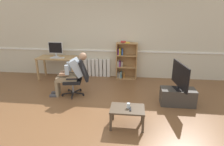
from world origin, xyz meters
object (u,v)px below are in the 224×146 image
at_px(tv_screen, 180,76).
at_px(imac_monitor, 56,48).
at_px(drinking_glass, 128,106).
at_px(bookshelf, 125,61).
at_px(radiator, 97,68).
at_px(office_chair, 78,77).
at_px(spare_remote, 130,109).
at_px(computer_desk, 57,60).
at_px(keyboard, 56,58).
at_px(coffee_table, 127,111).
at_px(tv_stand, 178,97).
at_px(person_seated, 71,73).
at_px(computer_mouse, 63,58).

bearing_deg(tv_screen, imac_monitor, 58.39).
bearing_deg(drinking_glass, bookshelf, 94.25).
relative_size(radiator, office_chair, 0.94).
bearing_deg(imac_monitor, radiator, 13.18).
bearing_deg(spare_remote, computer_desk, -48.93).
relative_size(bookshelf, radiator, 1.39).
bearing_deg(drinking_glass, spare_remote, -58.31).
xyz_separation_m(computer_desk, bookshelf, (2.27, 0.30, -0.03)).
height_order(computer_desk, keyboard, keyboard).
relative_size(keyboard, drinking_glass, 3.63).
bearing_deg(office_chair, bookshelf, 131.61).
relative_size(office_chair, spare_remote, 6.56).
bearing_deg(coffee_table, bookshelf, 93.85).
height_order(radiator, tv_stand, radiator).
height_order(imac_monitor, drinking_glass, imac_monitor).
bearing_deg(person_seated, office_chair, 90.00).
bearing_deg(tv_stand, spare_remote, -135.52).
height_order(imac_monitor, tv_screen, imac_monitor).
xyz_separation_m(computer_mouse, tv_stand, (3.41, -1.38, -0.56)).
distance_m(tv_stand, spare_remote, 1.62).
xyz_separation_m(imac_monitor, tv_stand, (3.73, -1.57, -0.83)).
height_order(office_chair, spare_remote, office_chair).
height_order(computer_mouse, person_seated, person_seated).
xyz_separation_m(bookshelf, spare_remote, (0.25, -2.92, -0.21)).
relative_size(bookshelf, drinking_glass, 12.55).
xyz_separation_m(office_chair, spare_remote, (1.47, -1.40, -0.12)).
bearing_deg(tv_stand, imac_monitor, 157.14).
xyz_separation_m(computer_desk, person_seated, (0.90, -1.25, -0.00)).
height_order(radiator, person_seated, person_seated).
distance_m(imac_monitor, office_chair, 1.79).
bearing_deg(keyboard, drinking_glass, -44.42).
relative_size(radiator, coffee_table, 1.36).
bearing_deg(imac_monitor, drinking_glass, -46.02).
distance_m(computer_desk, computer_mouse, 0.31).
bearing_deg(drinking_glass, person_seated, 140.50).
xyz_separation_m(radiator, tv_stand, (2.40, -1.89, -0.11)).
xyz_separation_m(tv_stand, spare_remote, (-1.15, -1.13, 0.20)).
distance_m(office_chair, coffee_table, 1.96).
xyz_separation_m(radiator, person_seated, (-0.38, -1.64, 0.33)).
distance_m(bookshelf, drinking_glass, 2.87).
bearing_deg(computer_desk, bookshelf, 7.42).
height_order(bookshelf, person_seated, bookshelf).
bearing_deg(computer_desk, computer_mouse, -24.52).
distance_m(computer_desk, bookshelf, 2.29).
xyz_separation_m(imac_monitor, drinking_glass, (2.55, -2.64, -0.59)).
relative_size(coffee_table, drinking_glass, 6.64).
bearing_deg(keyboard, radiator, 22.83).
xyz_separation_m(computer_desk, spare_remote, (2.52, -2.62, -0.24)).
xyz_separation_m(radiator, coffee_table, (1.19, -2.97, 0.03)).
xyz_separation_m(radiator, tv_screen, (2.40, -1.89, 0.44)).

